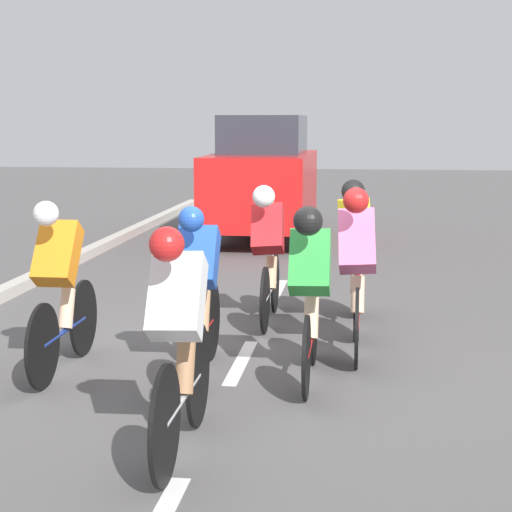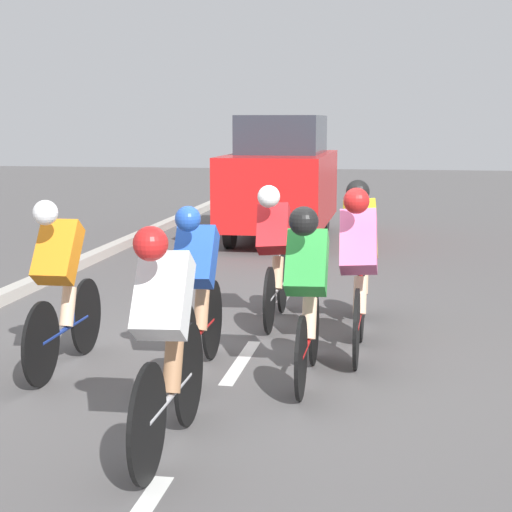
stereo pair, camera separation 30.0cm
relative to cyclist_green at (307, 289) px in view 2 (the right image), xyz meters
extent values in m
plane|color=#565454|center=(0.63, -0.59, -0.78)|extent=(60.00, 60.00, 0.00)
cube|color=white|center=(0.63, -0.53, -0.77)|extent=(0.12, 1.40, 0.01)
cube|color=white|center=(0.63, -3.73, -0.77)|extent=(0.12, 1.40, 0.01)
cylinder|color=black|center=(0.00, -0.57, -0.45)|extent=(0.03, 0.65, 0.65)
cylinder|color=black|center=(0.00, 0.40, -0.45)|extent=(0.03, 0.65, 0.65)
cylinder|color=red|center=(0.00, -0.08, -0.45)|extent=(0.04, 0.97, 0.04)
cylinder|color=red|center=(0.00, -0.25, -0.24)|extent=(0.04, 0.04, 0.42)
cylinder|color=white|center=(0.00, -0.13, -0.35)|extent=(0.07, 0.07, 0.16)
cylinder|color=beige|center=(0.00, -0.16, -0.27)|extent=(0.12, 0.23, 0.36)
cube|color=green|center=(0.00, 0.02, 0.22)|extent=(0.33, 0.45, 0.53)
sphere|color=black|center=(0.01, 0.24, 0.57)|extent=(0.23, 0.23, 0.23)
cylinder|color=black|center=(0.55, -2.55, -0.44)|extent=(0.03, 0.67, 0.67)
cylinder|color=black|center=(0.55, -1.59, -0.44)|extent=(0.03, 0.67, 0.67)
cylinder|color=#B7B7BC|center=(0.55, -2.07, -0.44)|extent=(0.04, 0.96, 0.04)
cylinder|color=#B7B7BC|center=(0.55, -2.24, -0.23)|extent=(0.04, 0.04, 0.42)
cylinder|color=yellow|center=(0.55, -2.12, -0.34)|extent=(0.07, 0.07, 0.16)
cylinder|color=#DBAD84|center=(0.55, -2.14, -0.26)|extent=(0.12, 0.23, 0.36)
cube|color=red|center=(0.56, -1.97, 0.23)|extent=(0.35, 0.45, 0.54)
sphere|color=white|center=(0.58, -1.75, 0.58)|extent=(0.23, 0.23, 0.23)
cylinder|color=black|center=(0.70, 1.06, -0.42)|extent=(0.03, 0.72, 0.72)
cylinder|color=black|center=(0.70, 2.06, -0.42)|extent=(0.03, 0.72, 0.72)
cylinder|color=#B7B7BC|center=(0.70, 1.56, -0.42)|extent=(0.04, 1.00, 0.04)
cylinder|color=#B7B7BC|center=(0.70, 1.39, -0.21)|extent=(0.04, 0.04, 0.42)
cylinder|color=yellow|center=(0.70, 1.51, -0.32)|extent=(0.07, 0.07, 0.16)
cylinder|color=#9E704C|center=(0.70, 1.49, -0.24)|extent=(0.12, 0.23, 0.36)
cube|color=white|center=(0.71, 1.66, 0.26)|extent=(0.33, 0.46, 0.55)
sphere|color=red|center=(0.72, 1.88, 0.62)|extent=(0.21, 0.21, 0.21)
cylinder|color=black|center=(0.91, -0.60, -0.42)|extent=(0.03, 0.71, 0.71)
cylinder|color=black|center=(0.91, 0.39, -0.42)|extent=(0.03, 0.71, 0.71)
cylinder|color=red|center=(0.91, -0.11, -0.42)|extent=(0.04, 0.99, 0.04)
cylinder|color=red|center=(0.91, -0.28, -0.21)|extent=(0.04, 0.04, 0.42)
cylinder|color=green|center=(0.91, -0.16, -0.32)|extent=(0.07, 0.07, 0.16)
cylinder|color=tan|center=(0.91, -0.18, -0.24)|extent=(0.12, 0.23, 0.36)
cube|color=blue|center=(0.91, -0.01, 0.24)|extent=(0.33, 0.44, 0.52)
sphere|color=blue|center=(0.92, 0.21, 0.57)|extent=(0.20, 0.20, 0.20)
cylinder|color=black|center=(-0.35, -2.45, -0.44)|extent=(0.03, 0.67, 0.67)
cylinder|color=black|center=(-0.35, -1.42, -0.44)|extent=(0.03, 0.67, 0.67)
cylinder|color=navy|center=(-0.35, -1.93, -0.44)|extent=(0.04, 1.03, 0.04)
cylinder|color=navy|center=(-0.35, -2.11, -0.23)|extent=(0.04, 0.04, 0.42)
cylinder|color=white|center=(-0.35, -1.98, -0.34)|extent=(0.07, 0.07, 0.16)
cylinder|color=#DBAD84|center=(-0.35, -2.01, -0.26)|extent=(0.12, 0.23, 0.36)
cube|color=yellow|center=(-0.33, -1.83, 0.26)|extent=(0.36, 0.49, 0.61)
sphere|color=black|center=(-0.31, -1.61, 0.65)|extent=(0.23, 0.23, 0.23)
cylinder|color=black|center=(-0.37, -1.44, -0.43)|extent=(0.03, 0.70, 0.70)
cylinder|color=black|center=(-0.37, -0.49, -0.43)|extent=(0.03, 0.70, 0.70)
cylinder|color=red|center=(-0.37, -0.96, -0.43)|extent=(0.04, 0.95, 0.04)
cylinder|color=red|center=(-0.37, -1.13, -0.22)|extent=(0.04, 0.04, 0.42)
cylinder|color=yellow|center=(-0.37, -1.01, -0.33)|extent=(0.07, 0.07, 0.16)
cylinder|color=beige|center=(-0.37, -1.03, -0.25)|extent=(0.12, 0.23, 0.36)
cube|color=pink|center=(-0.36, -0.86, 0.27)|extent=(0.35, 0.49, 0.59)
sphere|color=red|center=(-0.35, -0.64, 0.65)|extent=(0.22, 0.22, 0.22)
cylinder|color=black|center=(2.08, -0.58, -0.43)|extent=(0.03, 0.69, 0.69)
cylinder|color=black|center=(2.08, 0.41, -0.43)|extent=(0.03, 0.69, 0.69)
cylinder|color=navy|center=(2.08, -0.09, -0.43)|extent=(0.04, 1.00, 0.04)
cylinder|color=navy|center=(2.08, -0.26, -0.22)|extent=(0.04, 0.04, 0.42)
cylinder|color=green|center=(2.08, -0.14, -0.33)|extent=(0.07, 0.07, 0.16)
cylinder|color=beige|center=(2.08, -0.16, -0.25)|extent=(0.12, 0.23, 0.36)
cube|color=orange|center=(2.08, 0.01, 0.25)|extent=(0.32, 0.46, 0.54)
sphere|color=white|center=(2.08, 0.23, 0.60)|extent=(0.20, 0.20, 0.20)
cylinder|color=black|center=(0.70, -7.13, -0.46)|extent=(0.14, 0.64, 0.64)
cylinder|color=black|center=(2.06, -7.13, -0.46)|extent=(0.14, 0.64, 0.64)
cylinder|color=black|center=(0.70, -9.51, -0.46)|extent=(0.14, 0.64, 0.64)
cylinder|color=black|center=(2.06, -9.51, -0.46)|extent=(0.14, 0.64, 0.64)
cube|color=red|center=(1.38, -8.32, 0.15)|extent=(1.70, 3.84, 1.21)
cube|color=#2D333D|center=(1.38, -8.51, 1.08)|extent=(1.39, 2.11, 0.66)
camera|label=1|loc=(-0.42, 6.69, 1.33)|focal=60.00mm
camera|label=2|loc=(-0.71, 6.65, 1.33)|focal=60.00mm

